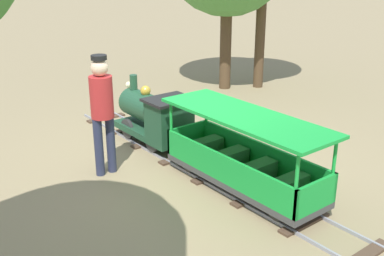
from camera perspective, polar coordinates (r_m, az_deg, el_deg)
name	(u,v)px	position (r m, az deg, el deg)	size (l,w,h in m)	color
ground_plane	(189,163)	(6.66, -0.33, -4.30)	(60.00, 60.00, 0.00)	#8C7A56
track	(197,166)	(6.53, 0.61, -4.67)	(0.72, 6.05, 0.04)	gray
locomotive	(155,116)	(7.13, -4.59, 1.50)	(0.68, 1.45, 0.97)	#1E472D
passenger_car	(243,160)	(5.75, 6.26, -3.93)	(0.78, 2.35, 0.97)	#3F3F3F
conductor_person	(102,106)	(6.12, -10.97, 2.67)	(0.30, 0.30, 1.62)	#282D47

